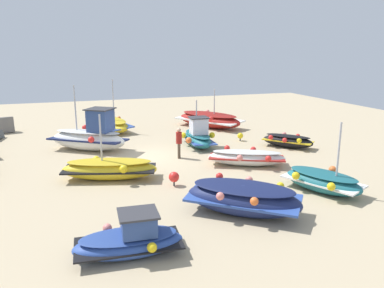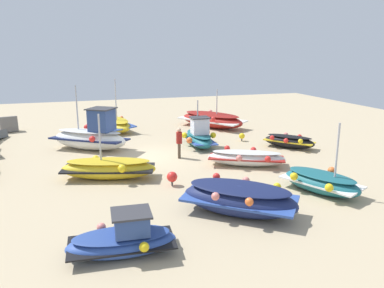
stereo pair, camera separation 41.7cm
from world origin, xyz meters
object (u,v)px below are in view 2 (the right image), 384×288
object	(u,v)px
fishing_boat_0	(109,168)
fishing_boat_6	(123,239)
fishing_boat_7	(289,141)
person_walking	(179,141)
fishing_boat_2	(114,124)
mooring_buoy_0	(172,177)
fishing_boat_4	(199,137)
fishing_boat_8	(91,136)
fishing_boat_1	(212,120)
fishing_boat_3	(239,198)
fishing_boat_9	(321,182)
mooring_buoy_1	(242,136)
fishing_boat_5	(246,158)

from	to	relation	value
fishing_boat_0	fishing_boat_6	world-z (taller)	fishing_boat_0
fishing_boat_7	person_walking	world-z (taller)	person_walking
fishing_boat_2	mooring_buoy_0	bearing A→B (deg)	168.02
fishing_boat_4	fishing_boat_8	distance (m)	6.34
fishing_boat_1	fishing_boat_3	world-z (taller)	fishing_boat_1
fishing_boat_9	mooring_buoy_1	bearing A→B (deg)	-29.60
fishing_boat_1	fishing_boat_4	world-z (taller)	fishing_boat_1
fishing_boat_7	mooring_buoy_1	distance (m)	3.12
mooring_buoy_0	mooring_buoy_1	bearing A→B (deg)	-43.61
fishing_boat_4	fishing_boat_7	size ratio (longest dim) A/B	1.18
fishing_boat_4	mooring_buoy_1	xyz separation A→B (m)	(0.41, -3.04, -0.25)
fishing_boat_5	mooring_buoy_1	size ratio (longest dim) A/B	7.86
fishing_boat_2	person_walking	distance (m)	8.68
fishing_boat_4	fishing_boat_6	bearing A→B (deg)	-25.71
fishing_boat_8	mooring_buoy_1	size ratio (longest dim) A/B	9.17
fishing_boat_6	mooring_buoy_1	distance (m)	14.85
fishing_boat_4	fishing_boat_3	bearing A→B (deg)	-7.82
fishing_boat_7	mooring_buoy_0	bearing A→B (deg)	76.04
fishing_boat_7	fishing_boat_3	bearing A→B (deg)	97.98
fishing_boat_4	fishing_boat_7	world-z (taller)	fishing_boat_4
fishing_boat_0	fishing_boat_7	bearing A→B (deg)	29.26
fishing_boat_8	mooring_buoy_1	xyz separation A→B (m)	(-0.67, -9.29, -0.49)
fishing_boat_8	fishing_boat_9	distance (m)	13.12
fishing_boat_2	fishing_boat_3	size ratio (longest dim) A/B	1.04
fishing_boat_0	fishing_boat_2	distance (m)	10.68
fishing_boat_6	mooring_buoy_0	bearing A→B (deg)	64.97
fishing_boat_1	fishing_boat_8	size ratio (longest dim) A/B	1.16
fishing_boat_6	fishing_boat_7	xyz separation A→B (m)	(9.30, -11.07, -0.02)
fishing_boat_8	fishing_boat_6	bearing A→B (deg)	-54.05
fishing_boat_5	mooring_buoy_0	bearing A→B (deg)	47.89
fishing_boat_4	fishing_boat_7	xyz separation A→B (m)	(-2.02, -5.00, -0.17)
fishing_boat_3	fishing_boat_6	bearing A→B (deg)	-121.14
fishing_boat_8	fishing_boat_9	xyz separation A→B (m)	(-9.96, -8.54, -0.37)
fishing_boat_5	fishing_boat_7	size ratio (longest dim) A/B	1.38
fishing_boat_1	fishing_boat_7	xyz separation A→B (m)	(-7.27, -2.22, -0.17)
fishing_boat_1	fishing_boat_8	bearing A→B (deg)	81.47
fishing_boat_4	mooring_buoy_0	size ratio (longest dim) A/B	5.63
fishing_boat_5	fishing_boat_1	bearing A→B (deg)	-74.02
fishing_boat_0	person_walking	xyz separation A→B (m)	(2.30, -3.97, 0.46)
mooring_buoy_0	fishing_boat_8	bearing A→B (deg)	21.73
fishing_boat_6	mooring_buoy_0	distance (m)	5.76
fishing_boat_6	mooring_buoy_1	xyz separation A→B (m)	(11.73, -9.11, -0.11)
fishing_boat_1	mooring_buoy_1	bearing A→B (deg)	149.87
fishing_boat_3	fishing_boat_4	distance (m)	9.98
fishing_boat_3	mooring_buoy_0	size ratio (longest dim) A/B	6.81
fishing_boat_5	fishing_boat_7	world-z (taller)	fishing_boat_5
fishing_boat_2	fishing_boat_7	distance (m)	12.42
fishing_boat_0	fishing_boat_9	world-z (taller)	fishing_boat_9
fishing_boat_7	mooring_buoy_0	size ratio (longest dim) A/B	4.75
fishing_boat_0	fishing_boat_6	bearing A→B (deg)	-75.60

